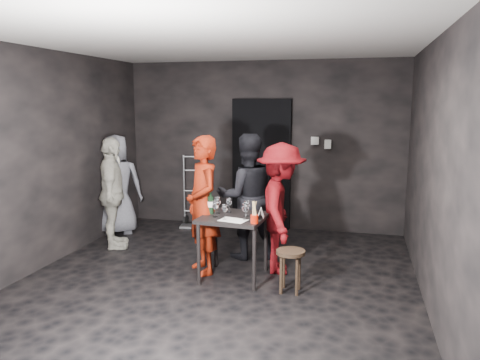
% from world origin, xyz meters
% --- Properties ---
extents(floor, '(4.50, 5.00, 0.02)m').
position_xyz_m(floor, '(0.00, 0.00, 0.00)').
color(floor, black).
rests_on(floor, ground).
extents(ceiling, '(4.50, 5.00, 0.02)m').
position_xyz_m(ceiling, '(0.00, 0.00, 2.70)').
color(ceiling, silver).
rests_on(ceiling, ground).
extents(wall_back, '(4.50, 0.04, 2.70)m').
position_xyz_m(wall_back, '(0.00, 2.50, 1.35)').
color(wall_back, black).
rests_on(wall_back, ground).
extents(wall_front, '(4.50, 0.04, 2.70)m').
position_xyz_m(wall_front, '(0.00, -2.50, 1.35)').
color(wall_front, black).
rests_on(wall_front, ground).
extents(wall_left, '(0.04, 5.00, 2.70)m').
position_xyz_m(wall_left, '(-2.25, 0.00, 1.35)').
color(wall_left, black).
rests_on(wall_left, ground).
extents(wall_right, '(0.04, 5.00, 2.70)m').
position_xyz_m(wall_right, '(2.25, 0.00, 1.35)').
color(wall_right, black).
rests_on(wall_right, ground).
extents(doorway, '(0.95, 0.10, 2.10)m').
position_xyz_m(doorway, '(0.00, 2.44, 1.05)').
color(doorway, black).
rests_on(doorway, ground).
extents(wallbox_upper, '(0.12, 0.06, 0.12)m').
position_xyz_m(wallbox_upper, '(0.85, 2.45, 1.45)').
color(wallbox_upper, '#B7B7B2').
rests_on(wallbox_upper, wall_back).
extents(wallbox_lower, '(0.10, 0.06, 0.14)m').
position_xyz_m(wallbox_lower, '(1.05, 2.45, 1.40)').
color(wallbox_lower, '#B7B7B2').
rests_on(wallbox_lower, wall_back).
extents(hand_truck, '(0.39, 0.34, 1.18)m').
position_xyz_m(hand_truck, '(-1.11, 2.25, 0.22)').
color(hand_truck, '#B2B2B7').
rests_on(hand_truck, floor).
extents(tasting_table, '(0.72, 0.72, 0.75)m').
position_xyz_m(tasting_table, '(0.15, 0.16, 0.65)').
color(tasting_table, black).
rests_on(tasting_table, floor).
extents(stool, '(0.32, 0.32, 0.47)m').
position_xyz_m(stool, '(0.86, -0.08, 0.36)').
color(stool, black).
rests_on(stool, floor).
extents(server_red, '(0.76, 0.80, 1.85)m').
position_xyz_m(server_red, '(-0.26, 0.27, 0.92)').
color(server_red, maroon).
rests_on(server_red, floor).
extents(woman_black, '(1.00, 0.80, 1.82)m').
position_xyz_m(woman_black, '(0.12, 0.95, 0.91)').
color(woman_black, black).
rests_on(woman_black, floor).
extents(man_maroon, '(0.68, 1.14, 1.66)m').
position_xyz_m(man_maroon, '(0.65, 0.52, 0.83)').
color(man_maroon, '#61080D').
rests_on(man_maroon, floor).
extents(bystander_cream, '(0.83, 1.07, 1.64)m').
position_xyz_m(bystander_cream, '(-1.80, 0.86, 0.82)').
color(bystander_cream, beige).
rests_on(bystander_cream, floor).
extents(bystander_grey, '(0.90, 0.73, 1.62)m').
position_xyz_m(bystander_grey, '(-2.10, 1.53, 0.81)').
color(bystander_grey, gray).
rests_on(bystander_grey, floor).
extents(tasting_mat, '(0.33, 0.26, 0.00)m').
position_xyz_m(tasting_mat, '(0.20, -0.04, 0.75)').
color(tasting_mat, white).
rests_on(tasting_mat, tasting_table).
extents(wine_glass_a, '(0.10, 0.10, 0.20)m').
position_xyz_m(wine_glass_a, '(-0.03, 0.06, 0.85)').
color(wine_glass_a, white).
rests_on(wine_glass_a, tasting_table).
extents(wine_glass_b, '(0.11, 0.11, 0.22)m').
position_xyz_m(wine_glass_b, '(-0.06, 0.23, 0.86)').
color(wine_glass_b, white).
rests_on(wine_glass_b, tasting_table).
extents(wine_glass_c, '(0.08, 0.08, 0.19)m').
position_xyz_m(wine_glass_c, '(0.05, 0.31, 0.85)').
color(wine_glass_c, white).
rests_on(wine_glass_c, tasting_table).
extents(wine_glass_d, '(0.09, 0.09, 0.19)m').
position_xyz_m(wine_glass_d, '(0.10, -0.02, 0.85)').
color(wine_glass_d, white).
rests_on(wine_glass_d, tasting_table).
extents(wine_glass_e, '(0.08, 0.08, 0.21)m').
position_xyz_m(wine_glass_e, '(0.33, 0.02, 0.85)').
color(wine_glass_e, white).
rests_on(wine_glass_e, tasting_table).
extents(wine_glass_f, '(0.08, 0.08, 0.20)m').
position_xyz_m(wine_glass_f, '(0.30, 0.19, 0.85)').
color(wine_glass_f, white).
rests_on(wine_glass_f, tasting_table).
extents(wine_bottle, '(0.07, 0.07, 0.30)m').
position_xyz_m(wine_bottle, '(-0.14, 0.20, 0.86)').
color(wine_bottle, black).
rests_on(wine_bottle, tasting_table).
extents(breadstick_cup, '(0.08, 0.08, 0.26)m').
position_xyz_m(breadstick_cup, '(0.46, -0.10, 0.87)').
color(breadstick_cup, '#B11906').
rests_on(breadstick_cup, tasting_table).
extents(reserved_card, '(0.11, 0.15, 0.11)m').
position_xyz_m(reserved_card, '(0.46, 0.16, 0.80)').
color(reserved_card, white).
rests_on(reserved_card, tasting_table).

